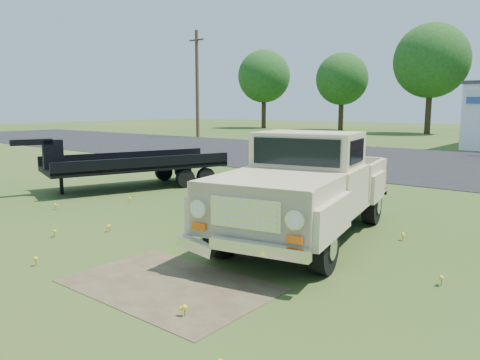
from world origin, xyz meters
TOP-DOWN VIEW (x-y plane):
  - ground at (0.00, 0.00)m, footprint 140.00×140.00m
  - asphalt_lot at (0.00, 15.00)m, footprint 90.00×14.00m
  - dirt_patch_a at (1.50, -3.00)m, footprint 3.00×2.00m
  - dirt_patch_b at (-2.00, 3.50)m, footprint 2.20×1.60m
  - utility_pole_west at (-22.00, 22.00)m, footprint 1.60×0.30m
  - treeline_a at (-28.00, 40.00)m, footprint 6.40×6.40m
  - treeline_b at (-18.00, 41.00)m, footprint 5.76×5.76m
  - treeline_c at (-8.00, 39.50)m, footprint 7.04×7.04m
  - vintage_pickup_truck at (1.78, 0.45)m, footprint 3.41×6.21m
  - flatbed_trailer at (-5.65, 2.17)m, footprint 4.00×6.55m

SIDE VIEW (x-z plane):
  - ground at x=0.00m, z-range 0.00..0.00m
  - asphalt_lot at x=0.00m, z-range -0.01..0.01m
  - dirt_patch_a at x=1.50m, z-range -0.01..0.01m
  - dirt_patch_b at x=-2.00m, z-range -0.01..0.01m
  - flatbed_trailer at x=-5.65m, z-range 0.00..1.69m
  - vintage_pickup_truck at x=1.78m, z-range 0.00..2.13m
  - utility_pole_west at x=-22.00m, z-range 0.10..9.10m
  - treeline_b at x=-18.00m, z-range 1.38..9.95m
  - treeline_a at x=-28.00m, z-range 1.54..11.06m
  - treeline_c at x=-8.00m, z-range 1.70..12.17m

